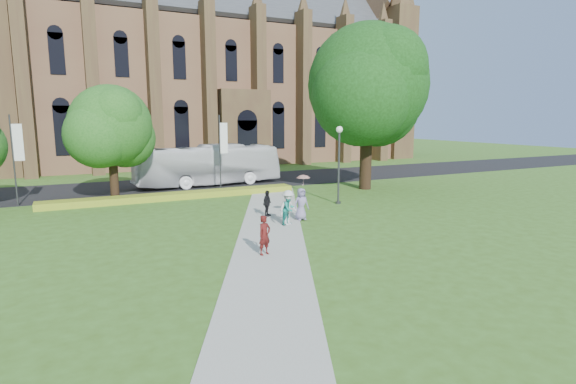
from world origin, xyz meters
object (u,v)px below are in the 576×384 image
streetlamp (339,155)px  tour_coach (208,165)px  pedestrian_0 (265,235)px  large_tree (368,85)px

streetlamp → tour_coach: streetlamp is taller
streetlamp → pedestrian_0: streetlamp is taller
large_tree → tour_coach: (-10.97, 7.61, -6.60)m
large_tree → pedestrian_0: large_tree is taller
large_tree → tour_coach: bearing=145.2°
large_tree → pedestrian_0: (-14.64, -13.00, -7.48)m
pedestrian_0 → tour_coach: bearing=61.1°
tour_coach → pedestrian_0: tour_coach is taller
large_tree → tour_coach: size_ratio=1.05×
large_tree → pedestrian_0: bearing=-138.4°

